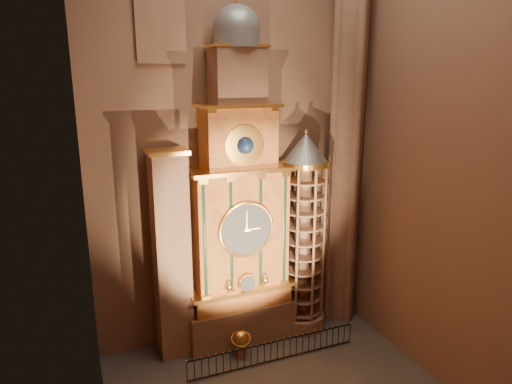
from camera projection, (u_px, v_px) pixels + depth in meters
name	position (u px, v px, depth m)	size (l,w,h in m)	color
wall_back	(230.00, 126.00, 22.25)	(22.00, 22.00, 0.00)	brown
wall_left	(85.00, 154.00, 14.26)	(22.00, 22.00, 0.00)	brown
wall_right	(432.00, 133.00, 19.54)	(22.00, 22.00, 0.00)	brown
astronomical_clock	(239.00, 216.00, 22.40)	(5.60, 2.41, 16.70)	#8C634C
portrait_tower	(172.00, 255.00, 21.52)	(1.80, 1.60, 10.20)	#8C634C
stair_turret	(303.00, 235.00, 23.84)	(2.50, 2.50, 10.80)	#8C634C
gothic_pier	(348.00, 123.00, 23.66)	(2.04, 2.04, 22.00)	#8C634C
stained_glass_window	(159.00, 1.00, 19.59)	(2.20, 0.14, 5.20)	navy
celestial_globe	(241.00, 341.00, 22.17)	(1.15, 1.11, 1.40)	#8C634C
iron_railing	(274.00, 351.00, 21.83)	(8.52, 0.19, 1.06)	black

